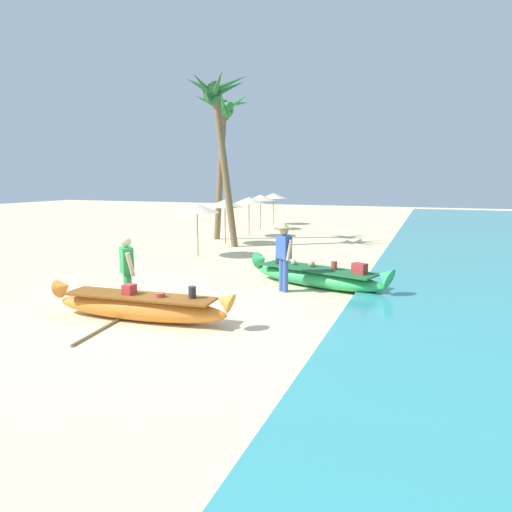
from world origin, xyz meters
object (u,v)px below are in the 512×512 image
boat_green_midground (317,276)px  person_tourist_customer (127,270)px  palm_tree_leaning_seaward (218,108)px  palm_tree_tall_inland (223,125)px  paddle (108,325)px  boat_orange_foreground (140,306)px  person_vendor_hatted (284,252)px

boat_green_midground → person_tourist_customer: person_tourist_customer is taller
boat_green_midground → palm_tree_leaning_seaward: size_ratio=0.59×
palm_tree_tall_inland → paddle: (3.33, -12.37, -5.12)m
person_tourist_customer → palm_tree_tall_inland: (-3.11, 11.41, 4.23)m
boat_orange_foreground → person_vendor_hatted: (1.95, 3.27, 0.72)m
boat_green_midground → palm_tree_leaning_seaward: palm_tree_leaning_seaward is taller
paddle → person_vendor_hatted: bearing=59.4°
person_vendor_hatted → boat_green_midground: bearing=50.6°
boat_orange_foreground → palm_tree_leaning_seaward: 11.63m
person_tourist_customer → palm_tree_tall_inland: 12.56m
person_tourist_customer → palm_tree_tall_inland: palm_tree_tall_inland is taller
boat_orange_foreground → boat_green_midground: bearing=57.4°
boat_orange_foreground → palm_tree_tall_inland: size_ratio=0.62×
boat_green_midground → person_tourist_customer: (-3.17, -3.71, 0.63)m
boat_green_midground → paddle: bearing=-122.3°
boat_orange_foreground → boat_green_midground: (2.61, 4.08, -0.00)m
palm_tree_tall_inland → paddle: size_ratio=3.67×
boat_orange_foreground → person_vendor_hatted: 3.87m
boat_green_midground → palm_tree_leaning_seaward: 9.69m
boat_orange_foreground → person_tourist_customer: (-0.55, 0.37, 0.63)m
palm_tree_tall_inland → paddle: bearing=-74.9°
person_vendor_hatted → palm_tree_tall_inland: 11.00m
person_vendor_hatted → paddle: bearing=-120.6°
boat_orange_foreground → palm_tree_leaning_seaward: bearing=106.9°
boat_green_midground → person_tourist_customer: 4.92m
boat_green_midground → person_vendor_hatted: size_ratio=2.34×
person_tourist_customer → palm_tree_tall_inland: size_ratio=0.25×
palm_tree_tall_inland → palm_tree_leaning_seaward: palm_tree_leaning_seaward is taller
boat_green_midground → palm_tree_leaning_seaward: bearing=134.0°
boat_orange_foreground → palm_tree_tall_inland: palm_tree_tall_inland is taller
person_vendor_hatted → palm_tree_leaning_seaward: (-4.95, 6.63, 4.60)m
boat_orange_foreground → boat_green_midground: size_ratio=0.99×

